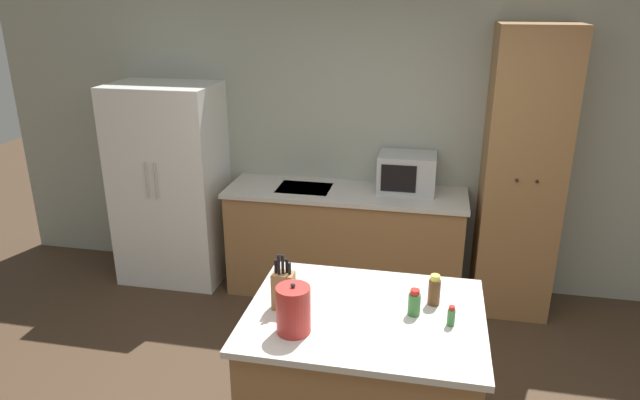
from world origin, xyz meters
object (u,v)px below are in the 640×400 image
object	(u,v)px
spice_bottle_amber_oil	(451,316)
fire_extinguisher	(121,246)
microwave	(407,173)
spice_bottle_short_red	(434,291)
kettle	(293,310)
refrigerator	(170,184)
spice_bottle_tall_dark	(414,303)
knife_block	(283,289)
pantry_cabinet	(521,175)

from	to	relation	value
spice_bottle_amber_oil	fire_extinguisher	world-z (taller)	spice_bottle_amber_oil
microwave	spice_bottle_short_red	distance (m)	1.83
kettle	microwave	bearing A→B (deg)	79.63
refrigerator	fire_extinguisher	size ratio (longest dim) A/B	3.71
microwave	spice_bottle_tall_dark	size ratio (longest dim) A/B	3.24
spice_bottle_amber_oil	refrigerator	bearing A→B (deg)	141.72
knife_block	fire_extinguisher	xyz separation A→B (m)	(-2.13, 1.93, -0.82)
refrigerator	fire_extinguisher	distance (m)	0.89
microwave	knife_block	world-z (taller)	microwave
spice_bottle_tall_dark	fire_extinguisher	size ratio (longest dim) A/B	0.30
knife_block	spice_bottle_short_red	distance (m)	0.79
refrigerator	knife_block	size ratio (longest dim) A/B	5.70
refrigerator	spice_bottle_amber_oil	world-z (taller)	refrigerator
pantry_cabinet	spice_bottle_amber_oil	world-z (taller)	pantry_cabinet
knife_block	spice_bottle_short_red	xyz separation A→B (m)	(0.76, 0.20, -0.03)
spice_bottle_short_red	spice_bottle_amber_oil	bearing A→B (deg)	-65.64
spice_bottle_tall_dark	spice_bottle_short_red	bearing A→B (deg)	52.79
kettle	pantry_cabinet	bearing A→B (deg)	58.92
spice_bottle_tall_dark	kettle	xyz separation A→B (m)	(-0.56, -0.27, 0.05)
spice_bottle_short_red	fire_extinguisher	distance (m)	3.46
pantry_cabinet	microwave	xyz separation A→B (m)	(-0.88, 0.07, -0.05)
refrigerator	spice_bottle_amber_oil	distance (m)	3.05
spice_bottle_tall_dark	spice_bottle_short_red	xyz separation A→B (m)	(0.10, 0.13, 0.01)
spice_bottle_tall_dark	pantry_cabinet	bearing A→B (deg)	68.73
spice_bottle_short_red	spice_bottle_tall_dark	bearing A→B (deg)	-127.21
spice_bottle_short_red	spice_bottle_amber_oil	size ratio (longest dim) A/B	1.59
knife_block	spice_bottle_amber_oil	world-z (taller)	knife_block
microwave	fire_extinguisher	size ratio (longest dim) A/B	0.98
spice_bottle_tall_dark	fire_extinguisher	xyz separation A→B (m)	(-2.79, 1.86, -0.78)
spice_bottle_amber_oil	knife_block	bearing A→B (deg)	-179.75
knife_block	spice_bottle_short_red	size ratio (longest dim) A/B	1.82
spice_bottle_amber_oil	fire_extinguisher	distance (m)	3.63
pantry_cabinet	spice_bottle_short_red	distance (m)	1.85
spice_bottle_amber_oil	spice_bottle_tall_dark	bearing A→B (deg)	160.84
pantry_cabinet	microwave	bearing A→B (deg)	175.17
microwave	kettle	distance (m)	2.25
microwave	fire_extinguisher	bearing A→B (deg)	-178.34
microwave	spice_bottle_tall_dark	distance (m)	1.95
knife_block	fire_extinguisher	world-z (taller)	knife_block
knife_block	kettle	xyz separation A→B (m)	(0.10, -0.20, 0.01)
microwave	spice_bottle_short_red	size ratio (longest dim) A/B	2.74
microwave	spice_bottle_tall_dark	bearing A→B (deg)	-85.36
refrigerator	spice_bottle_amber_oil	xyz separation A→B (m)	(2.39, -1.89, 0.09)
microwave	refrigerator	bearing A→B (deg)	-176.73
spice_bottle_short_red	spice_bottle_amber_oil	xyz separation A→B (m)	(0.09, -0.19, -0.03)
refrigerator	pantry_cabinet	world-z (taller)	pantry_cabinet
microwave	spice_bottle_amber_oil	bearing A→B (deg)	-80.34
pantry_cabinet	spice_bottle_tall_dark	size ratio (longest dim) A/B	15.85
spice_bottle_short_red	kettle	distance (m)	0.77
microwave	spice_bottle_tall_dark	world-z (taller)	microwave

